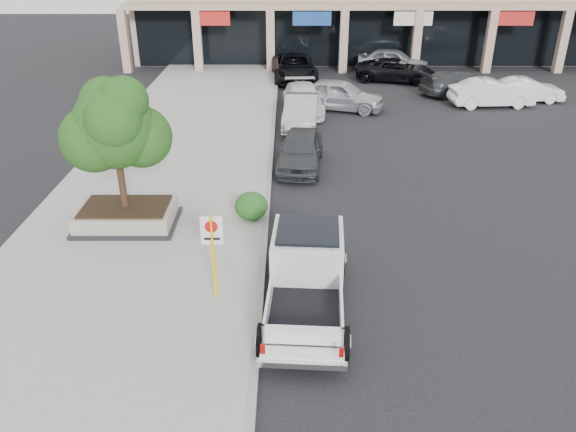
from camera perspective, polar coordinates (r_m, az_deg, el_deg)
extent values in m
plane|color=black|center=(15.26, 3.06, -7.62)|extent=(120.00, 120.00, 0.00)
cube|color=gray|center=(20.98, -12.93, 1.99)|extent=(8.00, 52.00, 0.15)
cube|color=gray|center=(20.46, -2.08, 2.04)|extent=(0.20, 52.00, 0.15)
cube|color=tan|center=(41.67, 13.01, 20.08)|extent=(40.00, 2.20, 0.35)
cube|color=tan|center=(41.70, -16.27, 16.66)|extent=(0.55, 0.55, 4.20)
cube|color=black|center=(42.98, 12.39, 17.22)|extent=(39.20, 0.08, 3.90)
cube|color=black|center=(18.97, -15.97, -0.67)|extent=(3.20, 2.20, 0.12)
cube|color=gray|center=(18.83, -16.08, 0.17)|extent=(3.00, 2.00, 0.50)
cube|color=black|center=(18.72, -16.19, 0.93)|extent=(2.70, 1.70, 0.06)
cylinder|color=black|center=(18.28, -16.63, 4.13)|extent=(0.22, 0.22, 2.20)
sphere|color=#1C3C10|center=(17.79, -17.26, 8.59)|extent=(2.50, 2.50, 2.50)
sphere|color=#1C3C10|center=(17.99, -14.68, 7.78)|extent=(1.90, 1.90, 1.90)
sphere|color=#1C3C10|center=(18.17, -18.01, 10.84)|extent=(1.60, 1.60, 1.60)
cylinder|color=yellow|center=(14.35, -7.58, -4.11)|extent=(0.09, 0.09, 2.30)
cube|color=white|center=(13.98, -7.77, -1.47)|extent=(0.55, 0.03, 0.78)
cylinder|color=red|center=(13.90, -7.81, -1.09)|extent=(0.32, 0.02, 0.32)
ellipsoid|color=#164E18|center=(18.47, -3.76, 1.02)|extent=(1.10, 0.99, 0.93)
imported|color=#323537|center=(23.05, 1.28, 6.70)|extent=(2.16, 4.46, 1.47)
imported|color=#9FA2A7|center=(28.31, 1.34, 10.56)|extent=(1.97, 4.72, 1.52)
imported|color=silver|center=(30.79, 1.52, 11.79)|extent=(2.27, 5.02, 1.43)
imported|color=black|center=(38.14, 0.62, 14.87)|extent=(3.15, 6.12, 1.65)
imported|color=#AEB0B6|center=(31.34, 5.26, 12.18)|extent=(5.24, 3.39, 1.66)
imported|color=silver|center=(33.84, 19.97, 11.66)|extent=(4.65, 1.92, 1.50)
imported|color=#313437|center=(35.88, 17.23, 12.83)|extent=(5.47, 3.46, 1.48)
imported|color=black|center=(38.41, 10.91, 14.34)|extent=(5.61, 3.58, 1.44)
imported|color=#95999C|center=(40.85, 10.64, 15.23)|extent=(5.26, 3.50, 1.66)
imported|color=silver|center=(35.64, 23.07, 11.71)|extent=(4.06, 1.46, 1.33)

